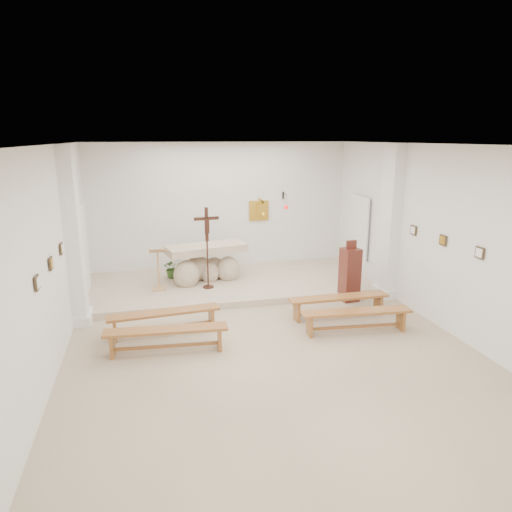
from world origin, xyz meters
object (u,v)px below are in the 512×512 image
object	(u,v)px
crucifix_stand	(207,242)
bench_left_second	(166,334)
donation_pedestal	(350,274)
altar	(206,266)
bench_right_second	(356,316)
lectern	(158,268)
bench_left_front	(164,317)
bench_right_front	(339,301)

from	to	relation	value
crucifix_stand	bench_left_second	world-z (taller)	crucifix_stand
crucifix_stand	donation_pedestal	xyz separation A→B (m)	(3.05, -1.21, -0.64)
altar	bench_right_second	size ratio (longest dim) A/B	0.97
donation_pedestal	lectern	bearing A→B (deg)	155.12
altar	donation_pedestal	size ratio (longest dim) A/B	1.46
bench_right_second	donation_pedestal	bearing A→B (deg)	74.76
donation_pedestal	bench_left_second	bearing A→B (deg)	-165.14
altar	bench_right_second	distance (m)	4.21
bench_left_front	bench_right_front	bearing A→B (deg)	-5.06
bench_left_second	bench_right_second	size ratio (longest dim) A/B	1.00
donation_pedestal	bench_left_front	size ratio (longest dim) A/B	0.66
lectern	bench_left_second	xyz separation A→B (m)	(0.02, -3.03, -0.33)
altar	lectern	xyz separation A→B (m)	(-1.16, -0.43, 0.13)
bench_left_front	bench_right_front	xyz separation A→B (m)	(3.54, 0.00, 0.00)
bench_right_front	bench_left_second	size ratio (longest dim) A/B	0.99
altar	bench_right_front	size ratio (longest dim) A/B	0.98
donation_pedestal	bench_right_front	world-z (taller)	donation_pedestal
altar	bench_right_second	world-z (taller)	altar
donation_pedestal	bench_left_front	xyz separation A→B (m)	(-4.18, -0.86, -0.29)
bench_right_second	lectern	bearing A→B (deg)	145.03
bench_left_second	lectern	bearing A→B (deg)	94.82
crucifix_stand	bench_right_front	distance (m)	3.32
bench_left_front	bench_left_second	xyz separation A→B (m)	(0.00, -0.82, 0.00)
lectern	bench_left_second	distance (m)	3.05
altar	lectern	size ratio (longest dim) A/B	1.98
donation_pedestal	bench_right_second	bearing A→B (deg)	-117.70
altar	crucifix_stand	size ratio (longest dim) A/B	1.07
donation_pedestal	bench_right_second	size ratio (longest dim) A/B	0.66
bench_right_front	bench_right_second	xyz separation A→B (m)	(0.00, -0.82, 0.00)
donation_pedestal	bench_right_front	distance (m)	1.11
lectern	donation_pedestal	xyz separation A→B (m)	(4.19, -1.35, -0.04)
bench_left_front	bench_left_second	world-z (taller)	same
altar	bench_left_second	bearing A→B (deg)	-120.78
crucifix_stand	bench_right_second	bearing A→B (deg)	-55.61
bench_left_second	bench_right_second	bearing A→B (deg)	4.52
lectern	bench_left_front	bearing A→B (deg)	-87.74
crucifix_stand	bench_left_second	size ratio (longest dim) A/B	0.91
donation_pedestal	bench_right_front	bearing A→B (deg)	-133.40
donation_pedestal	bench_left_front	distance (m)	4.27
lectern	bench_right_front	distance (m)	4.20
lectern	altar	bearing A→B (deg)	22.03
lectern	bench_right_front	bearing A→B (deg)	-29.98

